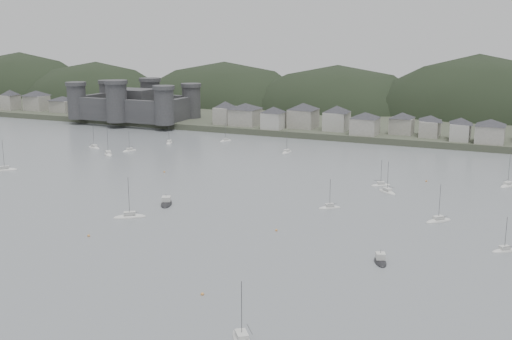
% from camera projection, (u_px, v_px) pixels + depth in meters
% --- Properties ---
extents(ground, '(900.00, 900.00, 0.00)m').
position_uv_depth(ground, '(118.00, 265.00, 136.88)').
color(ground, slate).
rests_on(ground, ground).
extents(far_shore_land, '(900.00, 250.00, 3.00)m').
position_uv_depth(far_shore_land, '(395.00, 108.00, 399.57)').
color(far_shore_land, '#383D2D').
rests_on(far_shore_land, ground).
extents(forested_ridge, '(851.55, 103.94, 102.57)m').
position_uv_depth(forested_ridge, '(393.00, 135.00, 377.63)').
color(forested_ridge, black).
rests_on(forested_ridge, ground).
extents(castle, '(66.00, 43.00, 20.00)m').
position_uv_depth(castle, '(134.00, 104.00, 342.37)').
color(castle, '#353538').
rests_on(castle, far_shore_land).
extents(waterfront_town, '(451.48, 28.46, 12.92)m').
position_uv_depth(waterfront_town, '(458.00, 126.00, 278.40)').
color(waterfront_town, gray).
rests_on(waterfront_town, far_shore_land).
extents(sailboat_lead, '(8.93, 7.56, 12.23)m').
position_uv_depth(sailboat_lead, '(130.00, 217.00, 171.41)').
color(sailboat_lead, silver).
rests_on(sailboat_lead, ground).
extents(moored_fleet, '(259.83, 177.53, 12.94)m').
position_uv_depth(moored_fleet, '(195.00, 192.00, 198.36)').
color(moored_fleet, silver).
rests_on(moored_fleet, ground).
extents(motor_launch_near, '(5.02, 7.57, 3.72)m').
position_uv_depth(motor_launch_near, '(380.00, 261.00, 138.24)').
color(motor_launch_near, black).
rests_on(motor_launch_near, ground).
extents(motor_launch_far, '(6.77, 9.51, 4.13)m').
position_uv_depth(motor_launch_far, '(166.00, 203.00, 184.36)').
color(motor_launch_far, black).
rests_on(motor_launch_far, ground).
extents(mooring_buoys, '(170.65, 141.23, 0.70)m').
position_uv_depth(mooring_buoys, '(218.00, 203.00, 184.91)').
color(mooring_buoys, '#D08D45').
rests_on(mooring_buoys, ground).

